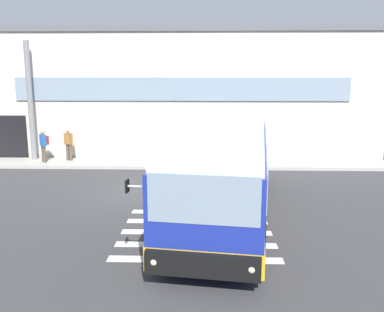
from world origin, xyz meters
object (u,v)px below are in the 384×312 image
at_px(entry_support_column, 30,101).
at_px(passenger_by_doorway, 69,143).
at_px(bus_main_foreground, 225,173).
at_px(passenger_near_column, 44,143).

distance_m(entry_support_column, passenger_by_doorway, 2.87).
bearing_deg(passenger_by_doorway, bus_main_foreground, -44.03).
xyz_separation_m(entry_support_column, passenger_by_doorway, (1.93, -0.22, -2.11)).
height_order(entry_support_column, passenger_by_doorway, entry_support_column).
relative_size(passenger_near_column, passenger_by_doorway, 1.00).
relative_size(entry_support_column, passenger_by_doorway, 3.63).
height_order(entry_support_column, bus_main_foreground, entry_support_column).
distance_m(entry_support_column, passenger_near_column, 2.34).
height_order(bus_main_foreground, passenger_near_column, bus_main_foreground).
xyz_separation_m(entry_support_column, bus_main_foreground, (9.66, -7.69, -1.85)).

